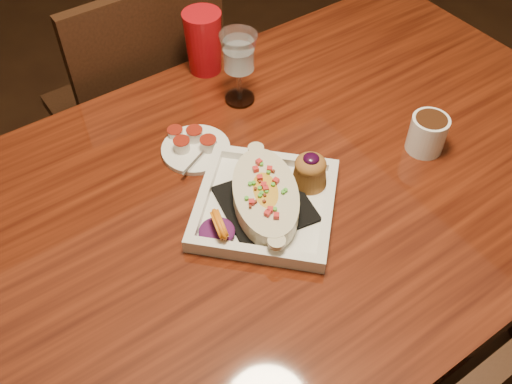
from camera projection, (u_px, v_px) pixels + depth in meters
floor at (269, 358)px, 1.67m from camera, size 7.00×7.00×0.00m
table at (274, 218)px, 1.18m from camera, size 1.50×0.90×0.75m
chair_far at (143, 110)px, 1.63m from camera, size 0.42×0.42×0.93m
plate at (269, 197)px, 1.05m from camera, size 0.35×0.35×0.08m
coffee_mug at (428, 132)px, 1.14m from camera, size 0.10×0.08×0.08m
goblet at (239, 56)px, 1.19m from camera, size 0.08×0.08×0.17m
saucer at (196, 147)px, 1.16m from camera, size 0.14×0.14×0.10m
creamer_loose at (175, 134)px, 1.18m from camera, size 0.03×0.03×0.03m
red_tumbler at (204, 42)px, 1.30m from camera, size 0.09×0.09×0.15m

